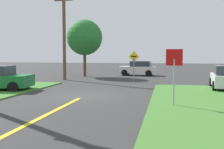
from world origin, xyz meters
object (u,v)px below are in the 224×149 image
object	(u,v)px
utility_pole_mid	(64,36)
oak_tree_left	(85,38)
stop_sign	(174,66)
car_approaching_junction	(138,68)
direction_sign	(134,63)

from	to	relation	value
utility_pole_mid	oak_tree_left	xyz separation A→B (m)	(0.64, 4.24, 0.08)
stop_sign	car_approaching_junction	bearing A→B (deg)	-73.14
oak_tree_left	car_approaching_junction	bearing A→B (deg)	24.64
direction_sign	utility_pole_mid	bearing A→B (deg)	174.24
utility_pole_mid	oak_tree_left	world-z (taller)	utility_pole_mid
car_approaching_junction	direction_sign	xyz separation A→B (m)	(0.35, -7.44, 0.84)
utility_pole_mid	oak_tree_left	size ratio (longest dim) A/B	1.31
stop_sign	car_approaching_junction	world-z (taller)	stop_sign
utility_pole_mid	direction_sign	xyz separation A→B (m)	(6.54, -0.66, -2.45)
car_approaching_junction	oak_tree_left	bearing A→B (deg)	29.13
car_approaching_junction	direction_sign	world-z (taller)	direction_sign
direction_sign	oak_tree_left	world-z (taller)	oak_tree_left
car_approaching_junction	utility_pole_mid	xyz separation A→B (m)	(-6.19, -6.78, 3.29)
car_approaching_junction	oak_tree_left	distance (m)	6.97
stop_sign	utility_pole_mid	bearing A→B (deg)	-43.29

